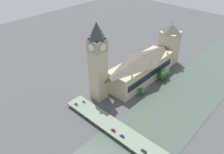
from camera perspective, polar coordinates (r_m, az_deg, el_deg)
name	(u,v)px	position (r m, az deg, el deg)	size (l,w,h in m)	color
ground_plane	(148,89)	(226.50, 9.34, -3.09)	(600.00, 600.00, 0.00)	#4C4C4F
river_water	(178,104)	(214.20, 16.90, -6.67)	(56.58, 360.00, 0.30)	#47564C
parliament_hall	(141,68)	(231.01, 7.64, 2.33)	(25.82, 81.33, 30.21)	#C1B28E
clock_tower	(98,60)	(191.13, -3.74, 4.38)	(13.72, 13.72, 75.12)	#C1B28E
victoria_tower	(169,44)	(268.60, 14.73, 8.30)	(19.13, 19.13, 52.06)	#C1B28E
road_bridge	(136,142)	(170.04, 6.19, -16.53)	(145.16, 15.64, 4.10)	#5D6A59
car_northbound_lead	(122,136)	(171.00, 2.68, -15.16)	(3.86, 1.84, 1.38)	navy
car_northbound_tail	(113,130)	(174.65, 0.37, -13.76)	(4.45, 1.75, 1.50)	maroon
car_southbound_lead	(144,151)	(163.60, 8.32, -18.62)	(4.45, 1.77, 1.40)	black
car_southbound_mid	(84,102)	(201.36, -7.38, -6.48)	(4.64, 1.81, 1.35)	silver
car_southbound_extra	(76,104)	(199.83, -9.36, -7.05)	(4.52, 1.90, 1.35)	slate
tree_embankment_near	(142,91)	(214.23, 7.81, -3.72)	(6.26, 6.26, 7.99)	brown
tree_embankment_mid	(162,75)	(237.46, 12.94, 0.43)	(9.15, 9.15, 11.75)	brown
tree_embankment_far	(166,73)	(241.94, 13.86, 0.93)	(8.74, 8.74, 11.45)	brown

